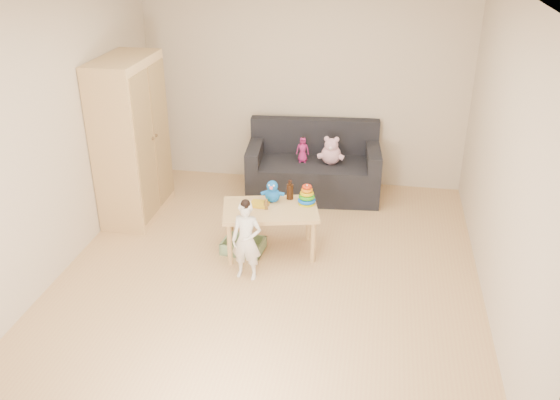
% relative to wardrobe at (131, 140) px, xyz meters
% --- Properties ---
extents(room, '(4.50, 4.50, 4.50)m').
position_rel_wardrobe_xyz_m(room, '(1.74, -0.95, 0.39)').
color(room, tan).
rests_on(room, ground).
extents(wardrobe, '(0.50, 1.01, 1.81)m').
position_rel_wardrobe_xyz_m(wardrobe, '(0.00, 0.00, 0.00)').
color(wardrobe, '#E3B67C').
rests_on(wardrobe, ground).
extents(sofa, '(1.65, 0.93, 0.45)m').
position_rel_wardrobe_xyz_m(sofa, '(1.93, 0.85, -0.68)').
color(sofa, black).
rests_on(sofa, ground).
extents(play_table, '(1.05, 0.79, 0.50)m').
position_rel_wardrobe_xyz_m(play_table, '(1.67, -0.58, -0.66)').
color(play_table, tan).
rests_on(play_table, ground).
extents(storage_bin, '(0.44, 0.35, 0.12)m').
position_rel_wardrobe_xyz_m(storage_bin, '(1.39, -0.63, -0.84)').
color(storage_bin, '#81A97B').
rests_on(storage_bin, ground).
extents(toddler, '(0.31, 0.22, 0.78)m').
position_rel_wardrobe_xyz_m(toddler, '(1.54, -1.10, -0.52)').
color(toddler, white).
rests_on(toddler, ground).
extents(pink_bear, '(0.28, 0.25, 0.29)m').
position_rel_wardrobe_xyz_m(pink_bear, '(2.15, 0.81, -0.32)').
color(pink_bear, '#E4A8C2').
rests_on(pink_bear, sofa).
extents(doll, '(0.16, 0.11, 0.30)m').
position_rel_wardrobe_xyz_m(doll, '(1.80, 0.81, -0.31)').
color(doll, '#AE206C').
rests_on(doll, sofa).
extents(ring_stacker, '(0.18, 0.18, 0.21)m').
position_rel_wardrobe_xyz_m(ring_stacker, '(2.02, -0.43, -0.33)').
color(ring_stacker, '#C1C70A').
rests_on(ring_stacker, play_table).
extents(brown_bottle, '(0.07, 0.07, 0.21)m').
position_rel_wardrobe_xyz_m(brown_bottle, '(1.83, -0.34, -0.32)').
color(brown_bottle, black).
rests_on(brown_bottle, play_table).
extents(blue_plush, '(0.24, 0.22, 0.24)m').
position_rel_wardrobe_xyz_m(blue_plush, '(1.66, -0.43, -0.29)').
color(blue_plush, blue).
rests_on(blue_plush, play_table).
extents(wooden_figure, '(0.05, 0.04, 0.12)m').
position_rel_wardrobe_xyz_m(wooden_figure, '(1.64, -0.62, -0.35)').
color(wooden_figure, brown).
rests_on(wooden_figure, play_table).
extents(yellow_book, '(0.20, 0.20, 0.01)m').
position_rel_wardrobe_xyz_m(yellow_book, '(1.55, -0.53, -0.40)').
color(yellow_book, gold).
rests_on(yellow_book, play_table).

